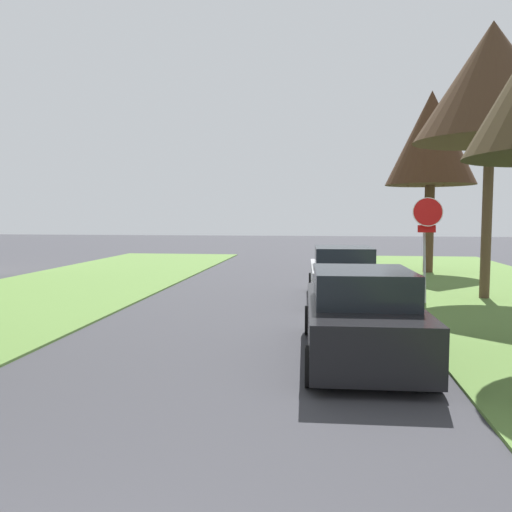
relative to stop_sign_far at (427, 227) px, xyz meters
name	(u,v)px	position (x,y,z in m)	size (l,w,h in m)	color
stop_sign_far	(427,227)	(0.00, 0.00, 0.00)	(0.81, 0.62, 2.93)	#9EA0A5
street_tree_right_mid_b	(492,82)	(1.92, 1.17, 4.12)	(4.33, 4.33, 7.96)	#503B2A
street_tree_right_far	(431,139)	(1.65, 8.05, 3.51)	(3.74, 3.74, 7.63)	#4C3422
parked_sedan_black	(361,317)	(-2.17, -5.65, -1.44)	(2.07, 4.46, 1.57)	black
parked_sedan_silver	(343,275)	(-2.25, 0.54, -1.44)	(2.07, 4.46, 1.57)	#BCBCC1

